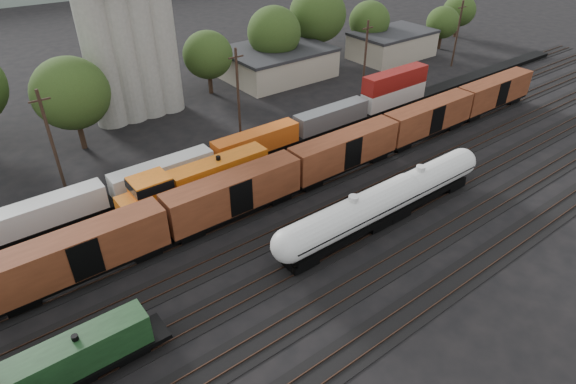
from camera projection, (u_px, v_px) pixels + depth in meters
ground at (258, 244)px, 47.13m from camera, size 600.00×600.00×0.00m
tracks at (258, 243)px, 47.10m from camera, size 180.00×33.20×0.20m
green_locomotive at (38, 376)px, 31.77m from camera, size 15.96×2.82×4.23m
tank_car_a at (352, 216)px, 46.08m from camera, size 18.62×3.33×4.88m
tank_car_b at (418, 185)px, 51.03m from camera, size 18.15×3.25×4.76m
orange_locomotive at (194, 183)px, 51.57m from camera, size 19.00×3.17×4.75m
boxcar_string at (81, 253)px, 41.19m from camera, size 138.20×2.90×4.20m
grain_silo at (129, 41)px, 66.68m from camera, size 13.40×5.00×29.00m
industrial_sheds at (162, 96)px, 72.62m from camera, size 119.38×17.26×5.10m
tree_band at (89, 72)px, 66.92m from camera, size 161.19×20.18×13.80m
utility_poles at (154, 113)px, 58.42m from camera, size 122.20×0.36×12.00m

